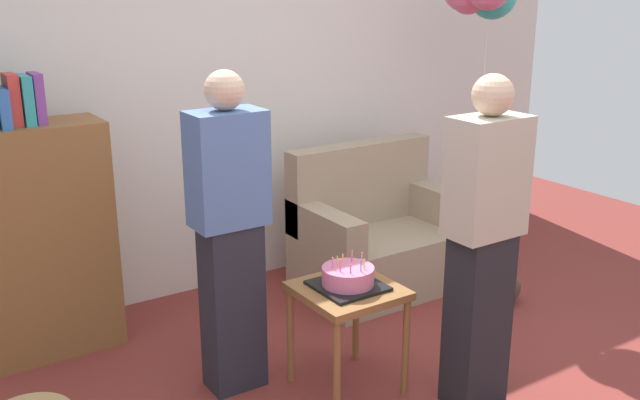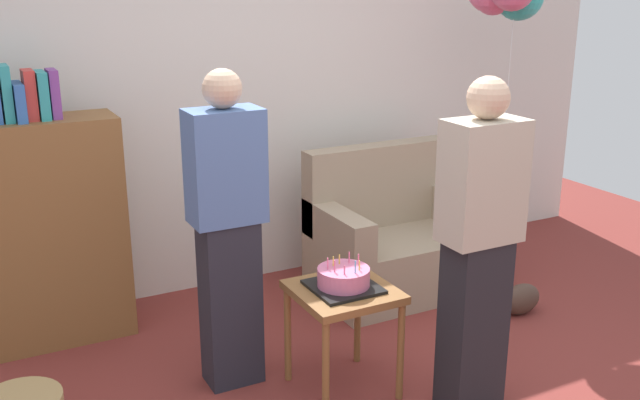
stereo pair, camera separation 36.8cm
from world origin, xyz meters
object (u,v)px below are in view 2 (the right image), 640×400
object	(u,v)px
bookshelf	(50,226)
person_blowing_candles	(228,230)
birthday_cake	(344,279)
person_holding_cake	(478,250)
couch	(395,241)
handbag	(521,299)
side_table	(343,304)

from	to	relation	value
bookshelf	person_blowing_candles	world-z (taller)	person_blowing_candles
birthday_cake	person_holding_cake	size ratio (longest dim) A/B	0.20
couch	person_blowing_candles	bearing A→B (deg)	-156.56
bookshelf	handbag	xyz separation A→B (m)	(2.61, -1.02, -0.59)
birthday_cake	person_holding_cake	world-z (taller)	person_holding_cake
side_table	person_holding_cake	world-z (taller)	person_holding_cake
bookshelf	side_table	world-z (taller)	bookshelf
birthday_cake	handbag	xyz separation A→B (m)	(1.42, 0.24, -0.51)
side_table	person_blowing_candles	size ratio (longest dim) A/B	0.34
person_blowing_candles	person_holding_cake	world-z (taller)	same
couch	bookshelf	distance (m)	2.17
person_blowing_candles	person_holding_cake	distance (m)	1.21
side_table	birthday_cake	world-z (taller)	birthday_cake
couch	person_blowing_candles	world-z (taller)	person_blowing_candles
bookshelf	person_holding_cake	distance (m)	2.38
side_table	person_holding_cake	distance (m)	0.73
bookshelf	couch	bearing A→B (deg)	-8.44
birthday_cake	person_blowing_candles	size ratio (longest dim) A/B	0.20
bookshelf	handbag	world-z (taller)	bookshelf
side_table	person_blowing_candles	world-z (taller)	person_blowing_candles
side_table	person_blowing_candles	xyz separation A→B (m)	(-0.47, 0.35, 0.35)
birthday_cake	bookshelf	bearing A→B (deg)	133.24
handbag	birthday_cake	bearing A→B (deg)	-170.35
birthday_cake	handbag	distance (m)	1.53
person_blowing_candles	handbag	distance (m)	2.02
side_table	person_blowing_candles	bearing A→B (deg)	143.46
handbag	side_table	bearing A→B (deg)	-170.36
couch	birthday_cake	size ratio (longest dim) A/B	3.44
side_table	couch	bearing A→B (deg)	45.61
person_holding_cake	person_blowing_candles	bearing A→B (deg)	-26.15
birthday_cake	side_table	bearing A→B (deg)	150.51
person_blowing_candles	person_holding_cake	size ratio (longest dim) A/B	1.00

